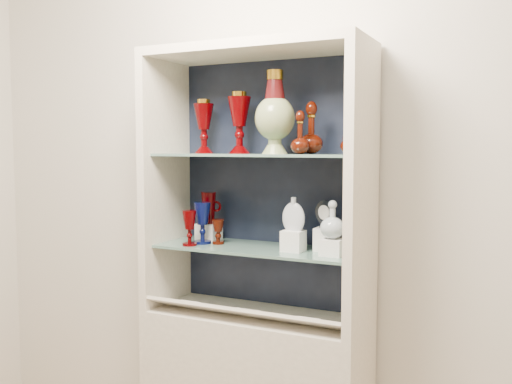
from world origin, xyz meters
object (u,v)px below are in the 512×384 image
at_px(ruby_pitcher, 209,208).
at_px(cameo_medallion, 325,214).
at_px(ruby_decanter_a, 300,130).
at_px(flat_flask, 294,213).
at_px(ruby_goblet_tall, 189,228).
at_px(clear_round_decanter, 332,221).
at_px(cobalt_goblet, 202,223).
at_px(clear_square_bottle, 295,231).
at_px(enamel_urn, 275,112).
at_px(ruby_goblet_small, 218,232).
at_px(ruby_decanter_b, 311,126).
at_px(lidded_bowl, 351,142).
at_px(pedestal_lamp_left, 204,126).
at_px(pedestal_lamp_right, 239,123).

xyz_separation_m(ruby_pitcher, cameo_medallion, (0.60, -0.03, 0.01)).
xyz_separation_m(ruby_decanter_a, flat_flask, (-0.05, 0.05, -0.36)).
height_order(ruby_goblet_tall, cameo_medallion, cameo_medallion).
relative_size(flat_flask, clear_round_decanter, 0.98).
height_order(cobalt_goblet, clear_square_bottle, cobalt_goblet).
relative_size(ruby_goblet_tall, flat_flask, 1.08).
xyz_separation_m(enamel_urn, flat_flask, (0.08, 0.02, -0.43)).
xyz_separation_m(clear_round_decanter, cameo_medallion, (-0.06, 0.09, 0.02)).
distance_m(ruby_goblet_small, clear_round_decanter, 0.57).
bearing_deg(ruby_goblet_small, ruby_decanter_b, 3.15).
distance_m(lidded_bowl, ruby_goblet_tall, 0.84).
relative_size(ruby_goblet_tall, cameo_medallion, 1.30).
relative_size(ruby_goblet_small, ruby_pitcher, 0.75).
height_order(pedestal_lamp_left, enamel_urn, enamel_urn).
xyz_separation_m(cobalt_goblet, cameo_medallion, (0.57, 0.07, 0.07)).
relative_size(pedestal_lamp_left, ruby_decanter_a, 1.26).
xyz_separation_m(pedestal_lamp_left, flat_flask, (0.49, -0.08, -0.38)).
bearing_deg(ruby_decanter_a, pedestal_lamp_left, 166.49).
bearing_deg(ruby_decanter_b, pedestal_lamp_right, 179.02).
distance_m(pedestal_lamp_right, flat_flask, 0.49).
bearing_deg(cobalt_goblet, ruby_decanter_b, 4.91).
relative_size(pedestal_lamp_right, ruby_goblet_small, 2.43).
relative_size(lidded_bowl, ruby_pitcher, 0.64).
distance_m(enamel_urn, clear_round_decanter, 0.52).
height_order(pedestal_lamp_left, lidded_bowl, pedestal_lamp_left).
xyz_separation_m(pedestal_lamp_right, clear_square_bottle, (0.26, 0.03, -0.49)).
xyz_separation_m(pedestal_lamp_right, ruby_decanter_b, (0.35, -0.01, -0.02)).
height_order(ruby_decanter_a, flat_flask, ruby_decanter_a).
xyz_separation_m(cobalt_goblet, ruby_goblet_tall, (-0.02, -0.07, -0.02)).
height_order(ruby_goblet_small, ruby_pitcher, ruby_pitcher).
relative_size(ruby_decanter_a, flat_flask, 1.35).
distance_m(clear_round_decanter, cameo_medallion, 0.11).
xyz_separation_m(pedestal_lamp_right, ruby_pitcher, (-0.19, 0.05, -0.40)).
relative_size(clear_square_bottle, cameo_medallion, 1.19).
bearing_deg(enamel_urn, pedestal_lamp_right, 161.16).
relative_size(ruby_goblet_tall, ruby_pitcher, 1.05).
xyz_separation_m(pedestal_lamp_right, cameo_medallion, (0.41, 0.02, -0.40)).
distance_m(flat_flask, cameo_medallion, 0.14).
xyz_separation_m(ruby_decanter_a, cobalt_goblet, (-0.50, 0.05, -0.42)).
xyz_separation_m(pedestal_lamp_left, ruby_goblet_small, (0.11, -0.06, -0.49)).
height_order(flat_flask, cameo_medallion, flat_flask).
distance_m(ruby_decanter_a, cameo_medallion, 0.38).
bearing_deg(pedestal_lamp_right, ruby_goblet_small, -162.48).
distance_m(ruby_decanter_b, ruby_goblet_small, 0.66).
relative_size(clear_square_bottle, flat_flask, 0.99).
relative_size(pedestal_lamp_left, ruby_decanter_b, 1.07).
bearing_deg(pedestal_lamp_left, ruby_pitcher, 58.63).
xyz_separation_m(ruby_pitcher, clear_round_decanter, (0.66, -0.12, -0.01)).
bearing_deg(ruby_pitcher, lidded_bowl, -23.96).
bearing_deg(lidded_bowl, clear_round_decanter, 176.71).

